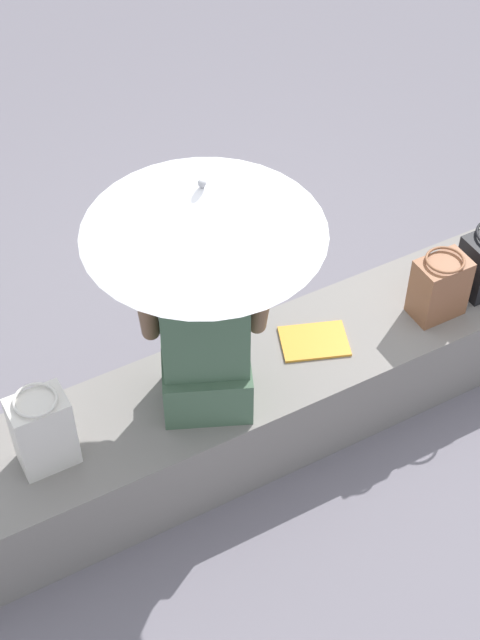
{
  "coord_description": "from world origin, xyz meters",
  "views": [
    {
      "loc": [
        1.34,
        2.19,
        3.32
      ],
      "look_at": [
        0.16,
        0.03,
        0.77
      ],
      "focal_mm": 52.8,
      "sensor_mm": 36.0,
      "label": 1
    }
  ],
  "objects_px": {
    "handbag_black": "(43,431)",
    "magazine": "(314,341)",
    "person_seated": "(205,332)",
    "tote_bag_canvas": "(440,287)",
    "parasol": "(203,210)"
  },
  "relations": [
    {
      "from": "person_seated",
      "to": "magazine",
      "type": "xyz_separation_m",
      "value": [
        -0.53,
        -0.06,
        -0.38
      ]
    },
    {
      "from": "handbag_black",
      "to": "person_seated",
      "type": "bearing_deg",
      "value": 177.57
    },
    {
      "from": "handbag_black",
      "to": "magazine",
      "type": "distance_m",
      "value": 1.2
    },
    {
      "from": "person_seated",
      "to": "magazine",
      "type": "distance_m",
      "value": 0.66
    },
    {
      "from": "magazine",
      "to": "person_seated",
      "type": "bearing_deg",
      "value": 27.02
    },
    {
      "from": "person_seated",
      "to": "handbag_black",
      "type": "xyz_separation_m",
      "value": [
        0.65,
        -0.03,
        -0.22
      ]
    },
    {
      "from": "person_seated",
      "to": "tote_bag_canvas",
      "type": "relative_size",
      "value": 2.94
    },
    {
      "from": "parasol",
      "to": "tote_bag_canvas",
      "type": "height_order",
      "value": "parasol"
    },
    {
      "from": "tote_bag_canvas",
      "to": "magazine",
      "type": "relative_size",
      "value": 1.09
    },
    {
      "from": "parasol",
      "to": "person_seated",
      "type": "bearing_deg",
      "value": 51.37
    },
    {
      "from": "person_seated",
      "to": "handbag_black",
      "type": "relative_size",
      "value": 2.53
    },
    {
      "from": "handbag_black",
      "to": "magazine",
      "type": "height_order",
      "value": "handbag_black"
    },
    {
      "from": "parasol",
      "to": "handbag_black",
      "type": "bearing_deg",
      "value": 0.5
    },
    {
      "from": "handbag_black",
      "to": "parasol",
      "type": "bearing_deg",
      "value": -179.5
    },
    {
      "from": "parasol",
      "to": "magazine",
      "type": "distance_m",
      "value": 1.06
    }
  ]
}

